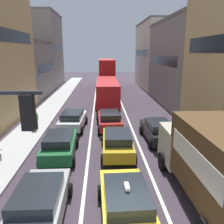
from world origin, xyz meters
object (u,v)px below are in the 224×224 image
hatchback_centre_lane_third (109,120)px  pedestrian_near_kerb (36,119)px  bus_far_queue_secondary (106,72)px  removalist_box_truck (212,159)px  taxi_centre_lane_front (126,203)px  sedan_left_lane_third (73,120)px  sedan_left_lane_front (39,203)px  sedan_right_lane_behind_truck (158,130)px  pedestrian_mid_sidewalk (34,113)px  wagon_left_lane_second (60,144)px  sedan_centre_lane_second (117,142)px  bus_mid_queue_primary (107,90)px

hatchback_centre_lane_third → pedestrian_near_kerb: (-6.03, -0.10, 0.15)m
bus_far_queue_secondary → hatchback_centre_lane_third: bearing=178.8°
removalist_box_truck → taxi_centre_lane_front: bearing=105.9°
sedan_left_lane_third → sedan_left_lane_front: bearing=-176.1°
sedan_left_lane_third → sedan_right_lane_behind_truck: 7.20m
hatchback_centre_lane_third → pedestrian_mid_sidewalk: size_ratio=2.63×
pedestrian_near_kerb → pedestrian_mid_sidewalk: same height
pedestrian_near_kerb → bus_far_queue_secondary: bearing=-157.4°
hatchback_centre_lane_third → sedan_left_lane_third: same height
wagon_left_lane_second → pedestrian_near_kerb: pedestrian_near_kerb is taller
sedan_left_lane_front → sedan_centre_lane_second: bearing=-30.0°
bus_mid_queue_primary → pedestrian_mid_sidewalk: (-6.89, -7.82, -0.81)m
hatchback_centre_lane_third → sedan_right_lane_behind_truck: (3.42, -2.94, 0.00)m
hatchback_centre_lane_third → sedan_left_lane_third: 3.07m
bus_mid_queue_primary → pedestrian_near_kerb: (-6.12, -9.93, -0.81)m
bus_mid_queue_primary → pedestrian_near_kerb: size_ratio=6.33×
taxi_centre_lane_front → bus_mid_queue_primary: 21.07m
taxi_centre_lane_front → sedan_left_lane_front: bearing=84.7°
pedestrian_mid_sidewalk → sedan_right_lane_behind_truck: bearing=-91.0°
sedan_left_lane_front → sedan_left_lane_third: (-0.02, 11.20, 0.00)m
removalist_box_truck → bus_far_queue_secondary: bearing=5.6°
bus_far_queue_secondary → pedestrian_mid_sidewalk: bus_far_queue_secondary is taller
sedan_centre_lane_second → pedestrian_mid_sidewalk: bearing=46.0°
sedan_left_lane_front → hatchback_centre_lane_third: (3.05, 11.02, 0.00)m
sedan_centre_lane_second → pedestrian_mid_sidewalk: (-7.10, 7.13, 0.15)m
pedestrian_mid_sidewalk → pedestrian_near_kerb: bearing=-135.3°
taxi_centre_lane_front → sedan_centre_lane_second: (0.11, 6.09, -0.00)m
sedan_centre_lane_second → bus_far_queue_secondary: bearing=1.2°
sedan_left_lane_third → sedan_right_lane_behind_truck: (6.48, -3.12, 0.00)m
pedestrian_near_kerb → taxi_centre_lane_front: bearing=67.7°
sedan_centre_lane_second → sedan_left_lane_front: bearing=151.4°
sedan_left_lane_front → hatchback_centre_lane_third: bearing=-15.8°
removalist_box_truck → sedan_right_lane_behind_truck: 7.29m
sedan_left_lane_third → bus_far_queue_secondary: size_ratio=0.42×
removalist_box_truck → pedestrian_mid_sidewalk: bearing=40.6°
removalist_box_truck → sedan_left_lane_front: size_ratio=1.79×
sedan_left_lane_front → sedan_centre_lane_second: 6.78m
hatchback_centre_lane_third → sedan_right_lane_behind_truck: same height
sedan_left_lane_front → sedan_centre_lane_second: (3.36, 5.89, 0.00)m
sedan_left_lane_front → pedestrian_near_kerb: pedestrian_near_kerb is taller
bus_mid_queue_primary → sedan_right_lane_behind_truck: bearing=-165.1°
taxi_centre_lane_front → pedestrian_mid_sidewalk: 14.96m
bus_mid_queue_primary → bus_far_queue_secondary: bus_far_queue_secondary is taller
bus_far_queue_secondary → pedestrian_mid_sidewalk: 21.42m
taxi_centre_lane_front → wagon_left_lane_second: bearing=28.4°
sedan_right_lane_behind_truck → pedestrian_near_kerb: bearing=71.2°
taxi_centre_lane_front → sedan_centre_lane_second: 6.09m
sedan_left_lane_front → bus_mid_queue_primary: bearing=-8.9°
hatchback_centre_lane_third → sedan_left_lane_front: bearing=162.5°
hatchback_centre_lane_third → bus_far_queue_secondary: 22.23m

